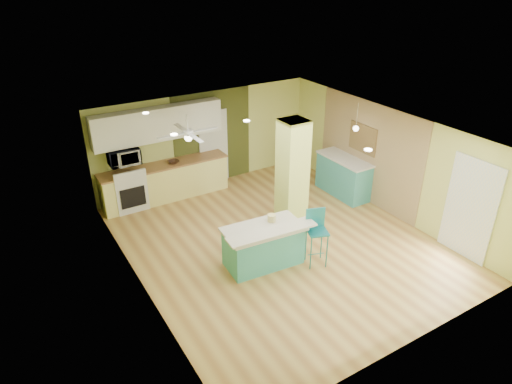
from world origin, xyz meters
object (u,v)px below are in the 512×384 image
canister (272,218)px  side_counter (344,176)px  fruit_bowl (174,162)px  bar_stool (316,228)px  peninsula (264,245)px

canister → side_counter: bearing=24.1°
fruit_bowl → bar_stool: bearing=-72.6°
side_counter → fruit_bowl: bearing=151.0°
peninsula → fruit_bowl: fruit_bowl is taller
peninsula → canister: size_ratio=11.02×
peninsula → fruit_bowl: (-0.37, 3.63, 0.53)m
side_counter → canister: 3.45m
side_counter → canister: bearing=-155.9°
peninsula → bar_stool: bearing=-22.5°
peninsula → side_counter: (3.40, 1.55, 0.06)m
bar_stool → canister: bar_stool is taller
bar_stool → canister: 0.90m
bar_stool → fruit_bowl: bearing=127.1°
canister → peninsula: bearing=-150.7°
peninsula → fruit_bowl: size_ratio=6.70×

